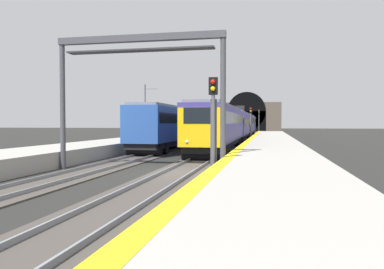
{
  "coord_description": "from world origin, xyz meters",
  "views": [
    {
      "loc": [
        -17.9,
        -4.29,
        2.49
      ],
      "look_at": [
        7.44,
        0.89,
        1.7
      ],
      "focal_mm": 35.47,
      "sensor_mm": 36.0,
      "label": 1
    }
  ],
  "objects": [
    {
      "name": "railway_signal_far",
      "position": [
        72.63,
        -1.9,
        3.45
      ],
      "size": [
        0.39,
        0.38,
        5.75
      ],
      "rotation": [
        0.0,
        0.0,
        3.14
      ],
      "color": "#38383D",
      "rests_on": "ground_plane"
    },
    {
      "name": "train_main_approaching",
      "position": [
        35.25,
        -0.0,
        2.29
      ],
      "size": [
        60.16,
        2.92,
        4.88
      ],
      "rotation": [
        0.0,
        0.0,
        3.14
      ],
      "color": "navy",
      "rests_on": "ground_plane"
    },
    {
      "name": "overhead_signal_gantry",
      "position": [
        0.82,
        2.33,
        5.35
      ],
      "size": [
        0.7,
        9.0,
        7.04
      ],
      "color": "#3F3F47",
      "rests_on": "ground_plane"
    },
    {
      "name": "track_main_line",
      "position": [
        0.0,
        0.0,
        0.04
      ],
      "size": [
        160.0,
        2.82,
        0.21
      ],
      "color": "#423D38",
      "rests_on": "ground_plane"
    },
    {
      "name": "railway_signal_mid",
      "position": [
        32.13,
        -1.9,
        2.69
      ],
      "size": [
        0.39,
        0.38,
        4.53
      ],
      "rotation": [
        0.0,
        0.0,
        3.14
      ],
      "color": "#4C4C54",
      "rests_on": "ground_plane"
    },
    {
      "name": "platform_right",
      "position": [
        0.0,
        -4.5,
        0.46
      ],
      "size": [
        112.0,
        4.53,
        0.92
      ],
      "primitive_type": "cube",
      "color": "#9E9B93",
      "rests_on": "ground_plane"
    },
    {
      "name": "railway_signal_near",
      "position": [
        -1.61,
        -1.9,
        2.65
      ],
      "size": [
        0.39,
        0.38,
        4.46
      ],
      "rotation": [
        0.0,
        0.0,
        3.14
      ],
      "color": "#4C4C54",
      "rests_on": "ground_plane"
    },
    {
      "name": "platform_left",
      "position": [
        0.0,
        9.15,
        0.46
      ],
      "size": [
        112.0,
        4.53,
        0.92
      ],
      "primitive_type": "cube",
      "color": "#9E9B93",
      "rests_on": "ground_plane"
    },
    {
      "name": "ground_plane",
      "position": [
        0.0,
        0.0,
        0.0
      ],
      "size": [
        320.0,
        320.0,
        0.0
      ],
      "primitive_type": "plane",
      "color": "black"
    },
    {
      "name": "track_adjacent_line",
      "position": [
        0.0,
        4.66,
        0.04
      ],
      "size": [
        160.0,
        2.7,
        0.21
      ],
      "color": "#423D38",
      "rests_on": "ground_plane"
    },
    {
      "name": "train_adjacent_platform",
      "position": [
        27.96,
        4.66,
        2.3
      ],
      "size": [
        40.82,
        3.0,
        4.88
      ],
      "rotation": [
        0.0,
        0.0,
        -0.01
      ],
      "color": "#264C99",
      "rests_on": "ground_plane"
    },
    {
      "name": "platform_right_edge_strip",
      "position": [
        0.0,
        -2.48,
        0.93
      ],
      "size": [
        112.0,
        0.5,
        0.01
      ],
      "primitive_type": "cube",
      "color": "yellow",
      "rests_on": "platform_right"
    },
    {
      "name": "catenary_mast_near",
      "position": [
        29.94,
        11.79,
        3.88
      ],
      "size": [
        0.22,
        1.81,
        7.58
      ],
      "color": "#595B60",
      "rests_on": "ground_plane"
    },
    {
      "name": "tunnel_portal",
      "position": [
        96.16,
        2.33,
        4.34
      ],
      "size": [
        2.22,
        20.18,
        11.67
      ],
      "color": "#51473D",
      "rests_on": "ground_plane"
    }
  ]
}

